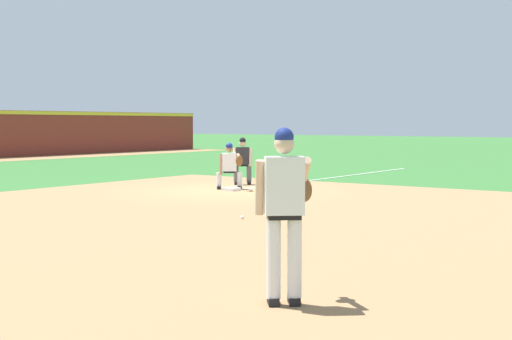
% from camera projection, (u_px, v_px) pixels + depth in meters
% --- Properties ---
extents(ground_plane, '(160.00, 160.00, 0.00)m').
position_uv_depth(ground_plane, '(232.00, 191.00, 20.00)').
color(ground_plane, '#336B2D').
extents(infield_dirt_patch, '(18.00, 18.00, 0.01)m').
position_uv_depth(infield_dirt_patch, '(246.00, 222.00, 13.72)').
color(infield_dirt_patch, '#9E754C').
rests_on(infield_dirt_patch, ground).
extents(foul_line_stripe, '(11.92, 0.10, 0.00)m').
position_uv_depth(foul_line_stripe, '(335.00, 177.00, 24.85)').
color(foul_line_stripe, white).
rests_on(foul_line_stripe, ground).
extents(first_base_bag, '(0.38, 0.38, 0.09)m').
position_uv_depth(first_base_bag, '(232.00, 189.00, 19.99)').
color(first_base_bag, white).
rests_on(first_base_bag, ground).
extents(baseball, '(0.07, 0.07, 0.07)m').
position_uv_depth(baseball, '(242.00, 217.00, 14.12)').
color(baseball, white).
rests_on(baseball, ground).
extents(pitcher, '(0.85, 0.57, 1.86)m').
position_uv_depth(pitcher, '(285.00, 204.00, 7.42)').
color(pitcher, black).
rests_on(pitcher, ground).
extents(first_baseman, '(0.77, 1.07, 1.34)m').
position_uv_depth(first_baseman, '(230.00, 164.00, 20.39)').
color(first_baseman, black).
rests_on(first_baseman, ground).
extents(umpire, '(0.65, 0.68, 1.46)m').
position_uv_depth(umpire, '(243.00, 159.00, 21.94)').
color(umpire, black).
rests_on(umpire, ground).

